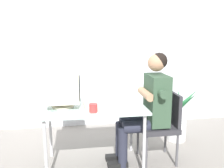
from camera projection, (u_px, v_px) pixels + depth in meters
name	position (u px, v px, depth m)	size (l,w,h in m)	color
ground_plane	(94.00, 165.00, 2.98)	(12.00, 12.00, 0.00)	gray
wall_back	(104.00, 37.00, 4.09)	(8.00, 0.10, 3.00)	silver
desk	(94.00, 111.00, 2.85)	(1.16, 0.72, 0.74)	#B7B7BC
crt_monitor	(63.00, 87.00, 2.76)	(0.37, 0.35, 0.41)	beige
keyboard	(90.00, 105.00, 2.82)	(0.16, 0.41, 0.03)	beige
office_chair	(162.00, 122.00, 3.02)	(0.43, 0.43, 0.85)	#4C4C51
person_seated	(148.00, 104.00, 2.94)	(0.71, 0.59, 1.34)	#334C38
potted_plant	(177.00, 117.00, 3.63)	(0.64, 0.65, 0.81)	silver
desk_mug	(93.00, 108.00, 2.61)	(0.09, 0.10, 0.09)	red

